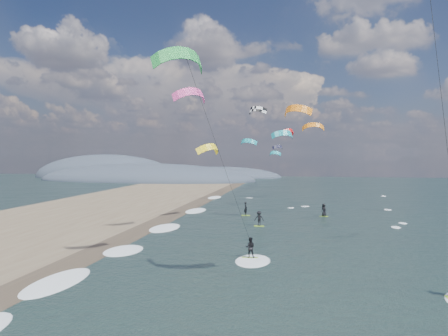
# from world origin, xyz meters

# --- Properties ---
(ground) EXTENTS (260.00, 260.00, 0.00)m
(ground) POSITION_xyz_m (0.00, 0.00, 0.00)
(ground) COLOR black
(ground) RESTS_ON ground
(wet_sand_strip) EXTENTS (3.00, 240.00, 0.00)m
(wet_sand_strip) POSITION_xyz_m (-12.00, 10.00, 0.00)
(wet_sand_strip) COLOR #382D23
(wet_sand_strip) RESTS_ON ground
(coastal_hills) EXTENTS (80.00, 41.00, 15.00)m
(coastal_hills) POSITION_xyz_m (-44.84, 107.86, 0.00)
(coastal_hills) COLOR #3D4756
(coastal_hills) RESTS_ON ground
(kitesurfer_near_b) EXTENTS (6.90, 9.03, 15.36)m
(kitesurfer_near_b) POSITION_xyz_m (-1.68, 10.12, 9.83)
(kitesurfer_near_b) COLOR #87BD21
(kitesurfer_near_b) RESTS_ON ground
(far_kitesurfers) EXTENTS (10.97, 9.61, 1.76)m
(far_kitesurfers) POSITION_xyz_m (1.49, 33.15, 0.85)
(far_kitesurfers) COLOR #87BD21
(far_kitesurfers) RESTS_ON ground
(bg_kite_field) EXTENTS (15.74, 74.00, 8.03)m
(bg_kite_field) POSITION_xyz_m (-0.75, 52.67, 11.71)
(bg_kite_field) COLOR black
(bg_kite_field) RESTS_ON ground
(shoreline_surf) EXTENTS (2.40, 79.40, 0.11)m
(shoreline_surf) POSITION_xyz_m (-10.80, 14.75, 0.00)
(shoreline_surf) COLOR white
(shoreline_surf) RESTS_ON ground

